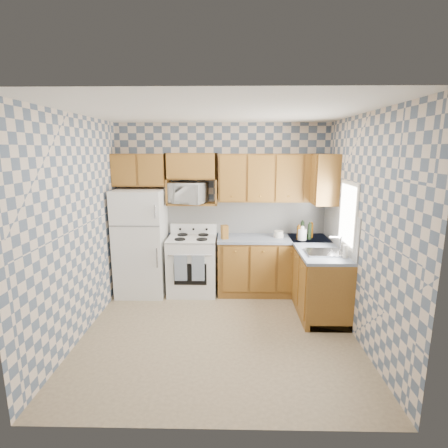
{
  "coord_description": "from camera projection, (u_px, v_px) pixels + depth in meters",
  "views": [
    {
      "loc": [
        0.15,
        -4.08,
        2.28
      ],
      "look_at": [
        0.05,
        0.75,
        1.25
      ],
      "focal_mm": 28.0,
      "sensor_mm": 36.0,
      "label": 1
    }
  ],
  "objects": [
    {
      "name": "backsplash_right",
      "position": [
        339.0,
        227.0,
        4.97
      ],
      "size": [
        0.02,
        1.6,
        0.56
      ],
      "primitive_type": "cube",
      "color": "white",
      "rests_on": "right_wall"
    },
    {
      "name": "upper_cabinets_back",
      "position": [
        274.0,
        178.0,
        5.47
      ],
      "size": [
        1.75,
        0.33,
        0.74
      ],
      "primitive_type": "cube",
      "color": "brown",
      "rests_on": "back_wall"
    },
    {
      "name": "food_containers",
      "position": [
        279.0,
        234.0,
        5.53
      ],
      "size": [
        0.16,
        0.16,
        0.11
      ],
      "primitive_type": null,
      "color": "beige",
      "rests_on": "countertop_back"
    },
    {
      "name": "upper_cabinets_right",
      "position": [
        323.0,
        179.0,
        5.28
      ],
      "size": [
        0.33,
        0.7,
        0.74
      ],
      "primitive_type": "cube",
      "color": "brown",
      "rests_on": "right_wall"
    },
    {
      "name": "window",
      "position": [
        348.0,
        214.0,
        4.58
      ],
      "size": [
        0.02,
        0.66,
        0.86
      ],
      "primitive_type": "cube",
      "color": "silver",
      "rests_on": "right_wall"
    },
    {
      "name": "sink",
      "position": [
        324.0,
        253.0,
        4.69
      ],
      "size": [
        0.48,
        0.4,
        0.03
      ],
      "primitive_type": "cube",
      "color": "#B7B7BC",
      "rests_on": "countertop_right"
    },
    {
      "name": "countertop_right",
      "position": [
        317.0,
        247.0,
        5.04
      ],
      "size": [
        0.63,
        1.6,
        0.04
      ],
      "primitive_type": "cube",
      "color": "slate",
      "rests_on": "base_cabinets_right"
    },
    {
      "name": "dish_towel_right",
      "position": [
        198.0,
        268.0,
        5.28
      ],
      "size": [
        0.19,
        0.02,
        0.4
      ],
      "primitive_type": "cube",
      "color": "navy",
      "rests_on": "stove_body"
    },
    {
      "name": "right_wall",
      "position": [
        361.0,
        229.0,
        4.16
      ],
      "size": [
        0.02,
        3.2,
        2.7
      ],
      "primitive_type": "cube",
      "color": "slate",
      "rests_on": "ground"
    },
    {
      "name": "dish_towel_left",
      "position": [
        181.0,
        268.0,
        5.28
      ],
      "size": [
        0.19,
        0.02,
        0.4
      ],
      "primitive_type": "cube",
      "color": "navy",
      "rests_on": "stove_body"
    },
    {
      "name": "soap_bottle",
      "position": [
        346.0,
        252.0,
        4.47
      ],
      "size": [
        0.06,
        0.06,
        0.17
      ],
      "primitive_type": "cylinder",
      "color": "beige",
      "rests_on": "countertop_right"
    },
    {
      "name": "electric_kettle",
      "position": [
        302.0,
        235.0,
        5.36
      ],
      "size": [
        0.13,
        0.13,
        0.17
      ],
      "primitive_type": "cylinder",
      "color": "white",
      "rests_on": "countertop_back"
    },
    {
      "name": "floor",
      "position": [
        219.0,
        331.0,
        4.47
      ],
      "size": [
        3.4,
        3.4,
        0.0
      ],
      "primitive_type": "plane",
      "color": "#78654C",
      "rests_on": "ground"
    },
    {
      "name": "backguard",
      "position": [
        194.0,
        229.0,
        5.79
      ],
      "size": [
        0.76,
        0.08,
        0.17
      ],
      "primitive_type": "cube",
      "color": "white",
      "rests_on": "cooktop"
    },
    {
      "name": "bottle_2",
      "position": [
        311.0,
        231.0,
        5.49
      ],
      "size": [
        0.06,
        0.06,
        0.23
      ],
      "primitive_type": "cylinder",
      "color": "#623709",
      "rests_on": "countertop_back"
    },
    {
      "name": "refrigerator",
      "position": [
        141.0,
        242.0,
        5.54
      ],
      "size": [
        0.75,
        0.7,
        1.68
      ],
      "primitive_type": "cube",
      "color": "white",
      "rests_on": "floor"
    },
    {
      "name": "countertop_back",
      "position": [
        273.0,
        239.0,
        5.53
      ],
      "size": [
        1.77,
        0.63,
        0.04
      ],
      "primitive_type": "cube",
      "color": "slate",
      "rests_on": "base_cabinets_back"
    },
    {
      "name": "knife_block",
      "position": [
        225.0,
        232.0,
        5.42
      ],
      "size": [
        0.13,
        0.13,
        0.22
      ],
      "primitive_type": "cube",
      "rotation": [
        0.0,
        0.0,
        0.38
      ],
      "color": "brown",
      "rests_on": "countertop_back"
    },
    {
      "name": "bottle_0",
      "position": [
        302.0,
        230.0,
        5.45
      ],
      "size": [
        0.06,
        0.06,
        0.27
      ],
      "primitive_type": "cylinder",
      "color": "black",
      "rests_on": "countertop_back"
    },
    {
      "name": "base_cabinets_right",
      "position": [
        316.0,
        277.0,
        5.13
      ],
      "size": [
        0.6,
        1.6,
        0.88
      ],
      "primitive_type": "cube",
      "color": "brown",
      "rests_on": "floor"
    },
    {
      "name": "bottle_3",
      "position": [
        299.0,
        233.0,
        5.38
      ],
      "size": [
        0.06,
        0.06,
        0.21
      ],
      "primitive_type": "cylinder",
      "color": "#623709",
      "rests_on": "countertop_back"
    },
    {
      "name": "upper_cabinets_fridge",
      "position": [
        140.0,
        170.0,
        5.49
      ],
      "size": [
        0.82,
        0.33,
        0.5
      ],
      "primitive_type": "cube",
      "color": "brown",
      "rests_on": "back_wall"
    },
    {
      "name": "microwave_shelf",
      "position": [
        192.0,
        204.0,
        5.58
      ],
      "size": [
        0.8,
        0.33,
        0.03
      ],
      "primitive_type": "cube",
      "color": "brown",
      "rests_on": "back_wall"
    },
    {
      "name": "cooktop",
      "position": [
        192.0,
        238.0,
        5.54
      ],
      "size": [
        0.76,
        0.65,
        0.02
      ],
      "primitive_type": "cube",
      "color": "silver",
      "rests_on": "stove_body"
    },
    {
      "name": "base_cabinets_back",
      "position": [
        273.0,
        266.0,
        5.63
      ],
      "size": [
        1.75,
        0.6,
        0.88
      ],
      "primitive_type": "cube",
      "color": "brown",
      "rests_on": "floor"
    },
    {
      "name": "backsplash_back",
      "position": [
        246.0,
        216.0,
        5.77
      ],
      "size": [
        2.6,
        0.02,
        0.56
      ],
      "primitive_type": "cube",
      "color": "white",
      "rests_on": "back_wall"
    },
    {
      "name": "stove_body",
      "position": [
        193.0,
        265.0,
        5.63
      ],
      "size": [
        0.76,
        0.65,
        0.9
      ],
      "primitive_type": "cube",
      "color": "white",
      "rests_on": "floor"
    },
    {
      "name": "bottle_1",
      "position": [
        309.0,
        231.0,
        5.39
      ],
      "size": [
        0.06,
        0.06,
        0.25
      ],
      "primitive_type": "cylinder",
      "color": "black",
      "rests_on": "countertop_back"
    },
    {
      "name": "back_wall",
      "position": [
        222.0,
        207.0,
        5.75
      ],
      "size": [
        3.4,
        0.02,
        2.7
      ],
      "primitive_type": "cube",
      "color": "slate",
      "rests_on": "ground"
    },
    {
      "name": "microwave",
      "position": [
        187.0,
        193.0,
        5.51
      ],
      "size": [
        0.68,
        0.56,
        0.32
      ],
      "primitive_type": "imported",
      "rotation": [
        0.0,
        0.0,
        -0.32
      ],
      "color": "white",
      "rests_on": "microwave_shelf"
    }
  ]
}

